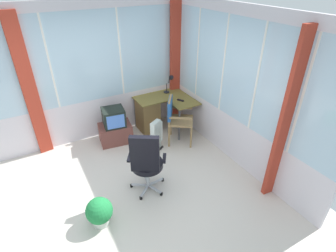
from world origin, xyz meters
TOP-DOWN VIEW (x-y plane):
  - ground at (0.00, 0.00)m, footprint 4.91×4.89m
  - north_window_panel at (0.00, 1.98)m, footprint 3.91×0.07m
  - east_window_panel at (1.99, 0.00)m, footprint 0.07×3.89m
  - curtain_north_left at (-1.08, 1.90)m, footprint 0.25×0.10m
  - curtain_corner at (1.86, 1.85)m, footprint 0.24×0.09m
  - curtain_east_far at (1.91, -1.07)m, footprint 0.25×0.09m
  - desk at (1.10, 1.62)m, footprint 1.12×1.03m
  - desk_lamp at (1.66, 1.70)m, footprint 0.23×0.19m
  - tv_remote at (1.63, 1.23)m, footprint 0.11×0.15m
  - wooden_armchair at (1.32, 0.95)m, footprint 0.67×0.67m
  - office_chair at (0.19, -0.11)m, footprint 0.62×0.60m
  - tv_on_stand at (0.25, 1.53)m, footprint 0.69×0.52m
  - space_heater at (0.87, 0.87)m, footprint 0.33×0.28m
  - potted_plant at (-0.66, -0.35)m, footprint 0.38×0.38m

SIDE VIEW (x-z plane):
  - ground at x=0.00m, z-range -0.06..0.00m
  - potted_plant at x=-0.66m, z-range 0.01..0.45m
  - space_heater at x=0.87m, z-range 0.01..0.65m
  - tv_on_stand at x=0.25m, z-range -0.05..0.71m
  - desk at x=1.10m, z-range 0.03..0.77m
  - wooden_armchair at x=1.32m, z-range 0.14..1.11m
  - office_chair at x=0.19m, z-range 0.07..1.19m
  - tv_remote at x=1.63m, z-range 0.74..0.76m
  - desk_lamp at x=1.66m, z-range 0.80..1.21m
  - curtain_north_left at x=-1.08m, z-range 0.00..2.60m
  - curtain_corner at x=1.86m, z-range 0.00..2.60m
  - curtain_east_far at x=1.91m, z-range 0.00..2.60m
  - north_window_panel at x=0.00m, z-range 0.00..2.70m
  - east_window_panel at x=1.99m, z-range 0.00..2.70m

